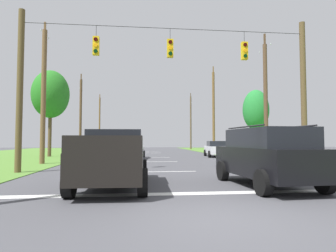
% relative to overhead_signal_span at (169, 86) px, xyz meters
% --- Properties ---
extents(ground_plane, '(120.00, 120.00, 0.00)m').
position_rel_overhead_signal_span_xyz_m(ground_plane, '(0.08, -8.89, -4.38)').
color(ground_plane, '#47474C').
extents(stop_bar_stripe, '(12.64, 0.45, 0.01)m').
position_rel_overhead_signal_span_xyz_m(stop_bar_stripe, '(0.08, -6.15, -4.38)').
color(stop_bar_stripe, white).
rests_on(stop_bar_stripe, ground).
extents(lane_dash_0, '(2.50, 0.15, 0.01)m').
position_rel_overhead_signal_span_xyz_m(lane_dash_0, '(0.08, -0.15, -4.38)').
color(lane_dash_0, white).
rests_on(lane_dash_0, ground).
extents(lane_dash_1, '(2.50, 0.15, 0.01)m').
position_rel_overhead_signal_span_xyz_m(lane_dash_1, '(0.08, 6.60, -4.38)').
color(lane_dash_1, white).
rests_on(lane_dash_1, ground).
extents(lane_dash_2, '(2.50, 0.15, 0.01)m').
position_rel_overhead_signal_span_xyz_m(lane_dash_2, '(0.08, 11.98, -4.38)').
color(lane_dash_2, white).
rests_on(lane_dash_2, ground).
extents(lane_dash_3, '(2.50, 0.15, 0.01)m').
position_rel_overhead_signal_span_xyz_m(lane_dash_3, '(0.08, 21.25, -4.38)').
color(lane_dash_3, white).
rests_on(lane_dash_3, ground).
extents(lane_dash_4, '(2.50, 0.15, 0.01)m').
position_rel_overhead_signal_span_xyz_m(lane_dash_4, '(0.08, 25.05, -4.38)').
color(lane_dash_4, white).
rests_on(lane_dash_4, ground).
extents(overhead_signal_span, '(15.06, 0.31, 8.09)m').
position_rel_overhead_signal_span_xyz_m(overhead_signal_span, '(0.00, 0.00, 0.00)').
color(overhead_signal_span, brown).
rests_on(overhead_signal_span, ground).
extents(pickup_truck, '(2.38, 5.44, 1.95)m').
position_rel_overhead_signal_span_xyz_m(pickup_truck, '(-2.44, -4.58, -3.41)').
color(pickup_truck, black).
rests_on(pickup_truck, ground).
extents(suv_black, '(2.44, 4.91, 2.05)m').
position_rel_overhead_signal_span_xyz_m(suv_black, '(2.79, -5.14, -3.32)').
color(suv_black, black).
rests_on(suv_black, ground).
extents(distant_car_crossing_white, '(2.34, 4.45, 1.52)m').
position_rel_overhead_signal_span_xyz_m(distant_car_crossing_white, '(5.96, 12.40, -3.59)').
color(distant_car_crossing_white, silver).
rests_on(distant_car_crossing_white, ground).
extents(distant_car_oncoming, '(2.27, 4.42, 1.52)m').
position_rel_overhead_signal_span_xyz_m(distant_car_oncoming, '(-2.07, 10.79, -3.59)').
color(distant_car_oncoming, silver).
rests_on(distant_car_oncoming, ground).
extents(utility_pole_mid_right, '(0.29, 1.98, 9.40)m').
position_rel_overhead_signal_span_xyz_m(utility_pole_mid_right, '(7.61, 5.16, 0.10)').
color(utility_pole_mid_right, brown).
rests_on(utility_pole_mid_right, ground).
extents(utility_pole_far_right, '(0.32, 1.95, 11.24)m').
position_rel_overhead_signal_span_xyz_m(utility_pole_far_right, '(8.13, 21.44, 1.10)').
color(utility_pole_far_right, brown).
rests_on(utility_pole_far_right, ground).
extents(utility_pole_near_left, '(0.28, 1.73, 10.07)m').
position_rel_overhead_signal_span_xyz_m(utility_pole_near_left, '(7.80, 35.67, 0.64)').
color(utility_pole_near_left, brown).
rests_on(utility_pole_near_left, ground).
extents(utility_pole_far_left, '(0.32, 1.60, 9.63)m').
position_rel_overhead_signal_span_xyz_m(utility_pole_far_left, '(-7.95, 5.27, 0.28)').
color(utility_pole_far_left, brown).
rests_on(utility_pole_far_left, ground).
extents(utility_pole_distant_right, '(0.29, 1.82, 9.62)m').
position_rel_overhead_signal_span_xyz_m(utility_pole_distant_right, '(-8.46, 20.47, 0.36)').
color(utility_pole_distant_right, brown).
rests_on(utility_pole_distant_right, ground).
extents(utility_pole_distant_left, '(0.26, 1.66, 9.61)m').
position_rel_overhead_signal_span_xyz_m(utility_pole_distant_left, '(-8.22, 35.76, 0.32)').
color(utility_pole_distant_left, brown).
rests_on(utility_pole_distant_left, ground).
extents(tree_roadside_right, '(3.54, 3.54, 8.40)m').
position_rel_overhead_signal_span_xyz_m(tree_roadside_right, '(-10.09, 14.07, 1.66)').
color(tree_roadside_right, brown).
rests_on(tree_roadside_right, ground).
extents(tree_roadside_far_right, '(3.05, 3.05, 7.58)m').
position_rel_overhead_signal_span_xyz_m(tree_roadside_far_right, '(12.29, 17.84, 0.77)').
color(tree_roadside_far_right, brown).
rests_on(tree_roadside_far_right, ground).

